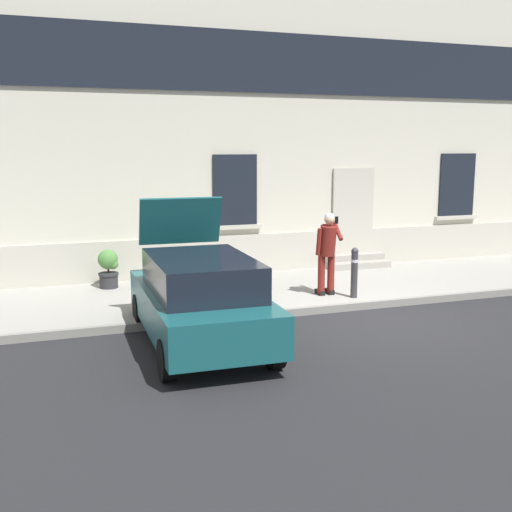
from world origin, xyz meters
TOP-DOWN VIEW (x-y plane):
  - ground_plane at (0.00, 0.00)m, footprint 80.00×80.00m
  - sidewalk at (0.00, 2.80)m, footprint 24.00×3.60m
  - curb_edge at (0.00, 0.94)m, footprint 24.00×0.12m
  - building_facade at (0.00, 5.29)m, footprint 24.00×1.52m
  - entrance_stoop at (1.87, 4.33)m, footprint 1.67×0.64m
  - hatchback_car_teal at (-3.46, -0.24)m, footprint 1.87×4.11m
  - bollard_near_person at (0.22, 1.35)m, footprint 0.15×0.15m
  - bollard_far_left at (-3.02, 1.35)m, footprint 0.15×0.15m
  - person_on_phone at (-0.23, 1.72)m, footprint 0.51×0.49m
  - planter_charcoal at (-4.46, 3.96)m, footprint 0.44×0.44m
  - planter_cream at (-2.62, 3.85)m, footprint 0.44×0.44m

SIDE VIEW (x-z plane):
  - ground_plane at x=0.00m, z-range 0.00..0.00m
  - sidewalk at x=0.00m, z-range 0.00..0.15m
  - curb_edge at x=0.00m, z-range 0.00..0.15m
  - entrance_stoop at x=1.87m, z-range 0.12..0.44m
  - planter_charcoal at x=-4.46m, z-range 0.18..1.04m
  - planter_cream at x=-2.62m, z-range 0.18..1.04m
  - bollard_near_person at x=0.22m, z-range 0.19..1.24m
  - bollard_far_left at x=-3.02m, z-range 0.19..1.24m
  - hatchback_car_teal at x=-3.46m, z-range -0.37..1.97m
  - person_on_phone at x=-0.23m, z-range 0.28..2.02m
  - building_facade at x=0.00m, z-range -0.02..7.48m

